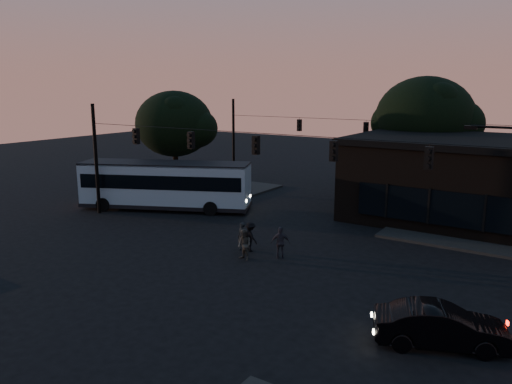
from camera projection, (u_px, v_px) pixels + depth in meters
The scene contains 13 objects.
ground at pixel (211, 266), 24.39m from camera, with size 120.00×120.00×0.00m, color black.
sidewalk_far_left at pixel (184, 187), 43.34m from camera, with size 14.00×10.00×0.15m, color black.
building at pixel (474, 180), 32.09m from camera, with size 15.40×10.41×5.40m.
tree_behind at pixel (425, 118), 38.98m from camera, with size 7.60×7.60×9.43m.
tree_left at pixel (174, 124), 41.38m from camera, with size 6.40×6.40×8.30m.
signal_rig_near at pixel (256, 166), 26.75m from camera, with size 26.24×0.30×7.50m.
signal_rig_far at pixel (365, 143), 39.90m from camera, with size 26.24×0.30×7.50m.
bus at pixel (165, 183), 35.39m from camera, with size 12.06×7.53×3.38m.
car at pixel (441, 326), 16.72m from camera, with size 1.53×4.39×1.45m, color black.
pedestrian_a at pixel (242, 237), 26.54m from camera, with size 0.56×0.37×1.54m, color black.
pedestrian_b at pixel (244, 245), 25.09m from camera, with size 0.77×0.60×1.59m, color #32322E.
pedestrian_c at pixel (281, 243), 25.34m from camera, with size 0.97×0.40×1.66m, color #26242C.
pedestrian_d at pixel (250, 237), 26.46m from camera, with size 1.03×0.59×1.59m, color black.
Camera 1 is at (14.48, -18.14, 8.60)m, focal length 35.00 mm.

